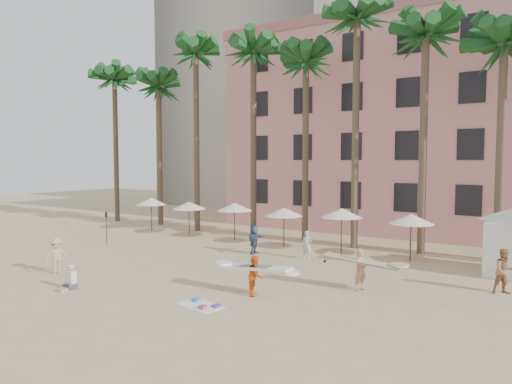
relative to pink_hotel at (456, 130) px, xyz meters
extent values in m
plane|color=#D1B789|center=(-7.00, -26.00, -8.00)|extent=(120.00, 120.00, 0.00)
cube|color=pink|center=(0.00, 0.00, 0.00)|extent=(35.00, 14.00, 16.00)
cube|color=#A89E8E|center=(-25.00, 12.00, 17.00)|extent=(22.00, 18.00, 50.00)
cylinder|color=brown|center=(-27.00, -11.00, -1.50)|extent=(0.44, 0.44, 13.00)
cylinder|color=brown|center=(-22.00, -10.50, -2.00)|extent=(0.44, 0.44, 12.00)
cylinder|color=brown|center=(-17.00, -11.50, -1.00)|extent=(0.44, 0.44, 14.00)
cylinder|color=brown|center=(-12.00, -11.00, -1.25)|extent=(0.44, 0.44, 13.50)
cylinder|color=brown|center=(-8.00, -10.50, -1.75)|extent=(0.44, 0.44, 12.50)
cylinder|color=brown|center=(-4.00, -11.50, -0.75)|extent=(0.44, 0.44, 14.50)
cylinder|color=brown|center=(0.00, -11.00, -1.50)|extent=(0.44, 0.44, 13.00)
cylinder|color=brown|center=(4.00, -10.50, -2.00)|extent=(0.44, 0.44, 12.00)
cylinder|color=#332B23|center=(-20.00, -13.50, -6.75)|extent=(0.07, 0.07, 2.50)
cone|color=white|center=(-20.00, -13.50, -5.65)|extent=(2.50, 2.50, 0.55)
cylinder|color=#332B23|center=(-16.00, -13.60, -6.80)|extent=(0.07, 0.07, 2.40)
cone|color=white|center=(-16.00, -13.60, -5.75)|extent=(2.50, 2.50, 0.55)
cylinder|color=#332B23|center=(-12.00, -13.40, -6.75)|extent=(0.07, 0.07, 2.50)
cone|color=white|center=(-12.00, -13.40, -5.65)|extent=(2.50, 2.50, 0.55)
cylinder|color=#332B23|center=(-8.00, -13.50, -6.80)|extent=(0.07, 0.07, 2.40)
cone|color=white|center=(-8.00, -13.50, -5.75)|extent=(2.50, 2.50, 0.55)
cylinder|color=#332B23|center=(-4.00, -13.60, -6.70)|extent=(0.07, 0.07, 2.60)
cone|color=white|center=(-4.00, -13.60, -5.55)|extent=(2.50, 2.50, 0.55)
cylinder|color=#332B23|center=(0.00, -13.40, -6.75)|extent=(0.07, 0.07, 2.50)
cone|color=white|center=(0.00, -13.40, -5.65)|extent=(2.50, 2.50, 0.55)
cube|color=white|center=(-4.74, -25.81, -7.99)|extent=(1.96, 1.33, 0.02)
cube|color=teal|center=(-5.20, -25.52, -7.93)|extent=(0.34, 0.30, 0.10)
cube|color=#CE3973|center=(-4.39, -26.08, -7.92)|extent=(0.32, 0.27, 0.12)
cube|color=#703D94|center=(-4.10, -25.63, -7.94)|extent=(0.31, 0.34, 0.08)
imported|color=tan|center=(-0.30, -20.46, -7.09)|extent=(0.65, 0.78, 1.82)
cube|color=#D0C782|center=(-0.30, -20.46, -6.73)|extent=(3.28, 1.03, 0.38)
imported|color=orange|center=(-3.72, -23.48, -7.18)|extent=(0.91, 0.99, 1.65)
cube|color=white|center=(-3.72, -23.48, -6.85)|extent=(3.24, 0.83, 0.32)
imported|color=tan|center=(-13.83, -25.83, -7.10)|extent=(1.16, 1.34, 1.80)
imported|color=#394664|center=(-8.32, -16.54, -7.12)|extent=(0.67, 1.67, 1.75)
imported|color=#A87346|center=(4.93, -17.66, -7.05)|extent=(1.17, 1.11, 1.90)
imported|color=beige|center=(-5.04, -16.11, -7.20)|extent=(0.65, 0.49, 1.60)
cylinder|color=black|center=(-17.75, -19.68, -6.95)|extent=(0.04, 0.04, 2.10)
cube|color=black|center=(-17.75, -19.68, -5.95)|extent=(0.18, 0.03, 0.35)
cube|color=#3F3F4C|center=(-10.95, -27.13, -7.88)|extent=(0.46, 0.43, 0.24)
cube|color=tan|center=(-10.95, -27.49, -7.94)|extent=(0.41, 0.46, 0.12)
cube|color=white|center=(-10.95, -27.08, -7.49)|extent=(0.45, 0.26, 0.56)
sphere|color=tan|center=(-10.95, -27.08, -7.08)|extent=(0.24, 0.24, 0.24)
camera|label=1|loc=(6.39, -39.06, -2.41)|focal=32.00mm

